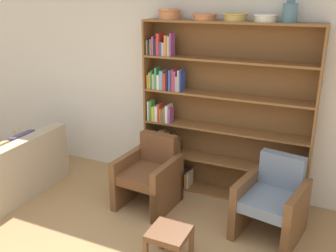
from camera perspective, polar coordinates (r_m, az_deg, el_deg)
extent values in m
cube|color=silver|center=(4.82, 5.85, 6.16)|extent=(12.00, 0.06, 2.75)
cube|color=brown|center=(5.00, -2.85, 3.38)|extent=(0.02, 0.30, 2.19)
cube|color=brown|center=(4.47, 21.46, 0.11)|extent=(0.02, 0.30, 2.19)
cube|color=brown|center=(4.43, 9.35, 15.35)|extent=(2.05, 0.30, 0.03)
cube|color=brown|center=(5.05, 8.02, -9.90)|extent=(2.05, 0.30, 0.03)
cube|color=brown|center=(4.76, 9.13, 2.35)|extent=(2.05, 0.01, 2.19)
cube|color=red|center=(5.30, -2.38, -7.09)|extent=(0.03, 0.19, 0.16)
cube|color=#4C756B|center=(5.26, -2.03, -7.21)|extent=(0.04, 0.15, 0.18)
cube|color=red|center=(5.23, -1.53, -6.76)|extent=(0.04, 0.17, 0.28)
cube|color=#7F6B4C|center=(5.20, -1.20, -7.01)|extent=(0.04, 0.13, 0.26)
cube|color=#334CB2|center=(5.22, -0.71, -7.42)|extent=(0.02, 0.17, 0.18)
cube|color=#B2A899|center=(5.18, -0.43, -7.13)|extent=(0.02, 0.15, 0.26)
cube|color=black|center=(5.18, -0.19, -7.57)|extent=(0.02, 0.12, 0.19)
cube|color=black|center=(5.16, 0.10, -7.19)|extent=(0.02, 0.15, 0.27)
cube|color=#B2A899|center=(5.18, 0.49, -7.66)|extent=(0.03, 0.18, 0.18)
cube|color=orange|center=(5.17, 0.94, -7.77)|extent=(0.04, 0.18, 0.17)
cube|color=#388C47|center=(5.14, 1.44, -7.68)|extent=(0.04, 0.18, 0.21)
cube|color=#669EB2|center=(5.10, 1.71, -7.62)|extent=(0.02, 0.13, 0.26)
cube|color=white|center=(5.13, 2.21, -7.99)|extent=(0.04, 0.19, 0.17)
cube|color=black|center=(5.09, 2.55, -7.80)|extent=(0.03, 0.15, 0.24)
cube|color=orange|center=(5.09, 2.93, -8.07)|extent=(0.02, 0.16, 0.20)
cube|color=white|center=(5.09, 3.36, -7.98)|extent=(0.02, 0.20, 0.21)
cube|color=brown|center=(4.85, 8.26, -5.23)|extent=(2.05, 0.30, 0.03)
cube|color=#334CB2|center=(5.09, -2.50, -2.34)|extent=(0.04, 0.15, 0.22)
cube|color=#388C47|center=(5.06, -2.12, -2.48)|extent=(0.02, 0.13, 0.21)
cube|color=red|center=(5.06, -1.71, -2.82)|extent=(0.04, 0.13, 0.16)
cube|color=#B2A899|center=(5.01, -1.25, -2.31)|extent=(0.04, 0.12, 0.28)
cube|color=gold|center=(5.01, -0.82, -2.31)|extent=(0.02, 0.16, 0.28)
cube|color=gold|center=(5.01, -0.44, -2.51)|extent=(0.04, 0.17, 0.25)
cube|color=gold|center=(5.01, -0.03, -2.83)|extent=(0.02, 0.18, 0.20)
cube|color=gold|center=(4.98, 0.31, -2.93)|extent=(0.04, 0.15, 0.20)
cube|color=#7F6B4C|center=(4.97, 0.75, -2.72)|extent=(0.02, 0.18, 0.24)
cube|color=orange|center=(4.97, 0.96, -3.02)|extent=(0.02, 0.17, 0.20)
cube|color=#7F6B4C|center=(4.96, 1.36, -3.10)|extent=(0.04, 0.17, 0.19)
cube|color=brown|center=(4.69, 8.51, -0.47)|extent=(2.05, 0.30, 0.02)
cube|color=white|center=(4.95, -2.67, 2.51)|extent=(0.02, 0.16, 0.26)
cube|color=#388C47|center=(4.92, -2.44, 2.46)|extent=(0.03, 0.12, 0.27)
cube|color=gold|center=(4.94, -1.87, 2.08)|extent=(0.04, 0.19, 0.19)
cube|color=white|center=(4.91, -1.44, 2.05)|extent=(0.04, 0.17, 0.20)
cube|color=red|center=(4.89, -1.05, 2.13)|extent=(0.02, 0.16, 0.23)
cube|color=orange|center=(4.90, -0.74, 1.87)|extent=(0.02, 0.20, 0.18)
cube|color=#7F6B4C|center=(4.87, -0.67, 1.64)|extent=(0.02, 0.13, 0.16)
cube|color=#7F6B4C|center=(4.87, -0.32, 1.87)|extent=(0.02, 0.16, 0.20)
cube|color=white|center=(4.85, 0.12, 1.98)|extent=(0.04, 0.17, 0.23)
cube|color=#994C99|center=(4.82, 0.44, 1.69)|extent=(0.03, 0.13, 0.20)
cube|color=brown|center=(4.56, 8.77, 4.59)|extent=(2.05, 0.30, 0.02)
cube|color=orange|center=(4.84, -2.81, 6.86)|extent=(0.02, 0.13, 0.18)
cube|color=gold|center=(4.82, -2.55, 7.02)|extent=(0.02, 0.13, 0.21)
cube|color=#388C47|center=(4.83, -2.13, 7.21)|extent=(0.02, 0.18, 0.24)
cube|color=#B2A899|center=(4.81, -1.93, 6.90)|extent=(0.03, 0.14, 0.20)
cube|color=#388C47|center=(4.78, -1.60, 7.33)|extent=(0.03, 0.14, 0.27)
cube|color=white|center=(4.80, -1.13, 6.84)|extent=(0.03, 0.18, 0.19)
cube|color=#669EB2|center=(4.76, -0.76, 7.07)|extent=(0.04, 0.15, 0.24)
cube|color=red|center=(4.75, -0.22, 6.90)|extent=(0.04, 0.17, 0.22)
cube|color=black|center=(4.75, 0.24, 6.90)|extent=(0.02, 0.19, 0.22)
cube|color=#334CB2|center=(4.71, 0.57, 7.06)|extent=(0.04, 0.16, 0.26)
cube|color=red|center=(4.71, 1.11, 7.11)|extent=(0.03, 0.20, 0.27)
cube|color=#994C99|center=(4.70, 1.38, 6.95)|extent=(0.02, 0.18, 0.25)
cube|color=#B2A899|center=(4.69, 1.65, 6.56)|extent=(0.02, 0.18, 0.19)
cube|color=#B2A899|center=(4.67, 1.91, 6.97)|extent=(0.02, 0.16, 0.27)
cube|color=#334CB2|center=(4.67, 2.21, 6.97)|extent=(0.02, 0.18, 0.27)
cube|color=brown|center=(4.48, 9.05, 9.89)|extent=(2.05, 0.30, 0.02)
cube|color=#7F6B4C|center=(4.79, -2.79, 11.96)|extent=(0.02, 0.18, 0.18)
cube|color=black|center=(4.77, -2.59, 11.82)|extent=(0.02, 0.16, 0.17)
cube|color=#7F6B4C|center=(4.76, -2.25, 12.00)|extent=(0.02, 0.17, 0.19)
cube|color=#994C99|center=(4.75, -1.96, 12.18)|extent=(0.02, 0.17, 0.23)
cube|color=black|center=(4.73, -1.64, 12.00)|extent=(0.03, 0.16, 0.20)
cube|color=red|center=(4.70, -1.28, 12.34)|extent=(0.04, 0.14, 0.27)
cube|color=#334CB2|center=(4.68, -0.88, 11.71)|extent=(0.03, 0.12, 0.17)
cube|color=#B2A899|center=(4.70, -0.35, 11.71)|extent=(0.03, 0.19, 0.16)
cube|color=orange|center=(4.67, -0.02, 12.20)|extent=(0.03, 0.18, 0.25)
cube|color=#B2A899|center=(4.65, 0.37, 12.11)|extent=(0.03, 0.16, 0.24)
cube|color=#994C99|center=(4.63, 0.65, 12.32)|extent=(0.02, 0.14, 0.28)
cylinder|color=#C67547|center=(4.68, 0.18, 16.64)|extent=(0.25, 0.25, 0.11)
torus|color=#C67547|center=(4.68, 0.18, 17.25)|extent=(0.27, 0.27, 0.02)
cylinder|color=#C67547|center=(4.52, 5.56, 16.18)|extent=(0.26, 0.26, 0.07)
torus|color=#C67547|center=(4.51, 5.58, 16.55)|extent=(0.28, 0.28, 0.02)
cylinder|color=tan|center=(4.41, 10.16, 15.98)|extent=(0.26, 0.26, 0.08)
torus|color=tan|center=(4.41, 10.19, 16.44)|extent=(0.28, 0.28, 0.02)
cylinder|color=silver|center=(4.34, 14.61, 15.58)|extent=(0.23, 0.23, 0.08)
torus|color=silver|center=(4.33, 14.65, 16.00)|extent=(0.26, 0.26, 0.02)
cylinder|color=slate|center=(4.29, 18.07, 16.04)|extent=(0.16, 0.16, 0.20)
cylinder|color=slate|center=(4.29, 18.25, 17.66)|extent=(0.09, 0.09, 0.05)
cube|color=tan|center=(5.37, -23.73, -7.26)|extent=(0.91, 1.59, 0.42)
cube|color=tan|center=(4.97, -21.55, -4.14)|extent=(0.21, 1.57, 0.35)
cube|color=tan|center=(5.79, -18.71, -3.79)|extent=(0.88, 0.14, 0.58)
cube|color=#5B4C75|center=(5.20, -20.92, -3.00)|extent=(0.18, 0.36, 0.37)
cube|color=brown|center=(4.31, -2.03, -12.48)|extent=(0.08, 0.08, 0.39)
cube|color=brown|center=(4.59, -8.25, -10.55)|extent=(0.08, 0.08, 0.39)
cube|color=brown|center=(4.77, 1.78, -9.10)|extent=(0.08, 0.08, 0.39)
cube|color=brown|center=(5.03, -4.05, -7.59)|extent=(0.08, 0.08, 0.39)
cube|color=brown|center=(4.56, -3.18, -7.40)|extent=(0.53, 0.67, 0.12)
cube|color=brown|center=(4.68, -1.41, -3.51)|extent=(0.49, 0.16, 0.41)
cube|color=brown|center=(4.48, -0.07, -9.37)|extent=(0.13, 0.68, 0.63)
cube|color=brown|center=(4.74, -6.05, -7.74)|extent=(0.13, 0.68, 0.63)
cube|color=brown|center=(3.96, 17.48, -16.68)|extent=(0.08, 0.08, 0.39)
cube|color=brown|center=(4.12, 9.72, -14.47)|extent=(0.08, 0.08, 0.39)
cube|color=brown|center=(4.46, 20.02, -12.59)|extent=(0.08, 0.08, 0.39)
cube|color=brown|center=(4.60, 13.11, -10.82)|extent=(0.08, 0.08, 0.39)
cube|color=slate|center=(4.16, 15.37, -10.94)|extent=(0.59, 0.72, 0.12)
cube|color=slate|center=(4.29, 16.96, -6.62)|extent=(0.49, 0.21, 0.41)
cube|color=brown|center=(4.14, 18.95, -13.11)|extent=(0.20, 0.68, 0.63)
cube|color=brown|center=(4.29, 11.69, -11.20)|extent=(0.20, 0.68, 0.63)
cube|color=brown|center=(3.96, -1.07, -16.32)|extent=(0.04, 0.04, 0.31)
cube|color=brown|center=(3.86, 3.58, -17.49)|extent=(0.04, 0.04, 0.31)
cube|color=brown|center=(3.68, 0.17, -15.99)|extent=(0.37, 0.37, 0.06)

